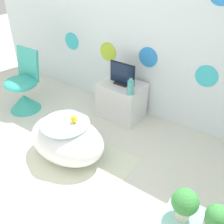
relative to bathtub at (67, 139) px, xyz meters
The scene contains 10 objects.
wall_back_dotted 1.63m from the bathtub, 92.03° to the left, with size 4.68×0.05×2.60m.
rug 0.23m from the bathtub, 71.01° to the right, with size 1.30×0.89×0.01m.
bathtub is the anchor object (origin of this frame).
rubber_duck 0.27m from the bathtub, 29.95° to the left, with size 0.07×0.07×0.08m.
chair 1.18m from the bathtub, 162.13° to the left, with size 0.44×0.44×0.81m.
tv_cabinet 0.97m from the bathtub, 88.10° to the left, with size 0.53×0.41×0.46m.
tv 1.04m from the bathtub, 88.10° to the left, with size 0.34×0.12×0.28m.
vase 0.91m from the bathtub, 73.20° to the left, with size 0.07×0.07×0.19m.
potted_plant_left 1.48m from the bathtub, 16.03° to the right, with size 0.16×0.16×0.22m.
potted_plant_right 1.65m from the bathtub, 14.04° to the right, with size 0.13×0.13×0.21m.
Camera 1 is at (1.63, -0.52, 1.94)m, focal length 42.00 mm.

